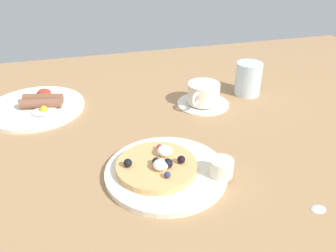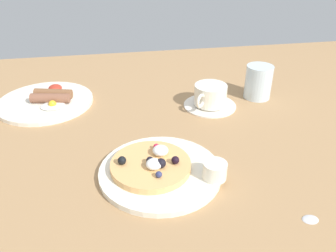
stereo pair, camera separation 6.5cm
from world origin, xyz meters
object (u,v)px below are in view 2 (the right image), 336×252
at_px(coffee_saucer, 210,105).
at_px(syrup_ramekin, 215,170).
at_px(coffee_cup, 210,94).
at_px(teaspoon, 331,222).
at_px(breakfast_plate, 46,102).
at_px(pancake_plate, 160,172).
at_px(water_glass, 258,82).

bearing_deg(coffee_saucer, syrup_ramekin, -104.26).
height_order(coffee_cup, teaspoon, coffee_cup).
height_order(syrup_ramekin, breakfast_plate, syrup_ramekin).
bearing_deg(syrup_ramekin, coffee_cup, 75.87).
height_order(syrup_ramekin, coffee_cup, coffee_cup).
bearing_deg(coffee_saucer, teaspoon, -79.63).
bearing_deg(coffee_saucer, coffee_cup, -133.94).
bearing_deg(teaspoon, syrup_ramekin, 140.28).
distance_m(syrup_ramekin, teaspoon, 0.21).
distance_m(pancake_plate, coffee_cup, 0.32).
relative_size(pancake_plate, breakfast_plate, 0.94).
bearing_deg(syrup_ramekin, water_glass, 56.76).
distance_m(breakfast_plate, teaspoon, 0.75).
bearing_deg(pancake_plate, breakfast_plate, 126.27).
height_order(coffee_saucer, teaspoon, coffee_saucer).
distance_m(pancake_plate, coffee_saucer, 0.32).
distance_m(coffee_saucer, water_glass, 0.16).
relative_size(breakfast_plate, coffee_saucer, 1.82).
distance_m(syrup_ramekin, coffee_saucer, 0.32).
height_order(pancake_plate, water_glass, water_glass).
xyz_separation_m(syrup_ramekin, coffee_cup, (0.08, 0.31, 0.01)).
xyz_separation_m(pancake_plate, water_glass, (0.32, 0.30, 0.04)).
distance_m(coffee_cup, water_glass, 0.15).
bearing_deg(coffee_cup, syrup_ramekin, -104.13).
relative_size(pancake_plate, coffee_cup, 2.46).
height_order(pancake_plate, coffee_saucer, pancake_plate).
height_order(pancake_plate, teaspoon, pancake_plate).
bearing_deg(teaspoon, breakfast_plate, 134.21).
height_order(teaspoon, water_glass, water_glass).
relative_size(teaspoon, water_glass, 1.46).
height_order(coffee_saucer, coffee_cup, coffee_cup).
height_order(syrup_ramekin, water_glass, water_glass).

